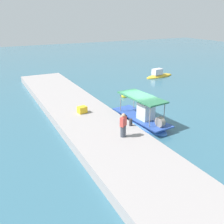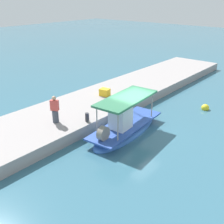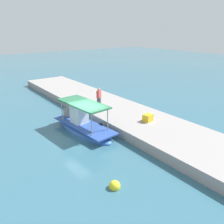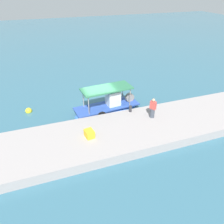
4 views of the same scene
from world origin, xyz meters
The scene contains 7 objects.
ground_plane centered at (0.00, 0.00, 0.00)m, with size 120.00×120.00×0.00m, color #35657A.
dock_quay centered at (0.00, -4.42, 0.36)m, with size 36.00×5.07×0.71m, color #9E9694.
main_fishing_boat centered at (0.75, -0.41, 0.41)m, with size 6.12×2.36×2.64m.
fisherman_near_bollard centered at (3.37, -3.63, 1.46)m, with size 0.50×0.54×1.66m.
mooring_bollard centered at (2.09, -2.25, 0.98)m, with size 0.24×0.24×0.54m, color #2D2D33.
cargo_crate centered at (-2.00, -4.48, 0.99)m, with size 0.70×0.56×0.55m, color yellow.
marker_buoy centered at (-6.02, 1.82, 0.11)m, with size 0.57×0.57×0.57m.
Camera 3 is at (-13.56, 7.69, 7.47)m, focal length 37.47 mm.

